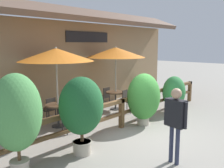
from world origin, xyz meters
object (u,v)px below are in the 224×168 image
Objects in this scene: potted_plant_corner_fern at (144,97)px; potted_plant_broad_leaf at (174,94)px; dining_table_middle at (116,95)px; chair_middle_wallside at (104,96)px; dining_table_near at (58,109)px; chair_near_streetside at (69,116)px; potted_plant_entrance_palm at (17,115)px; patio_umbrella_middle at (116,52)px; chair_middle_streetside at (128,100)px; potted_plant_small_flowering at (140,83)px; chair_near_wallside at (49,108)px; pedestrian at (176,116)px; potted_plant_tall_tropical at (81,108)px; patio_umbrella_near at (56,55)px.

potted_plant_broad_leaf is at bearing -0.40° from potted_plant_corner_fern.
chair_middle_wallside reaches higher than dining_table_middle.
potted_plant_broad_leaf is at bearing 113.66° from chair_middle_wallside.
dining_table_near is 0.93× the size of chair_near_streetside.
potted_plant_entrance_palm is at bearing -179.83° from potted_plant_corner_fern.
patio_umbrella_middle is (2.98, 0.66, 1.88)m from chair_near_streetside.
chair_middle_streetside is 0.50× the size of potted_plant_corner_fern.
potted_plant_broad_leaf is at bearing -59.80° from dining_table_middle.
dining_table_near is at bearing -179.64° from dining_table_middle.
potted_plant_small_flowering is (5.85, 0.87, 0.08)m from dining_table_near.
potted_plant_small_flowering is at bearing 36.82° from potted_plant_corner_fern.
potted_plant_corner_fern reaches higher than chair_near_wallside.
chair_middle_wallside is 6.01m from potted_plant_entrance_palm.
patio_umbrella_middle reaches higher than potted_plant_broad_leaf.
potted_plant_broad_leaf is 0.83× the size of pedestrian.
chair_middle_wallside is at bearing 36.51° from potted_plant_tall_tropical.
patio_umbrella_near is 1.98m from chair_near_streetside.
potted_plant_tall_tropical is (-3.81, -2.19, 0.59)m from dining_table_middle.
potted_plant_broad_leaf is 1.35× the size of potted_plant_small_flowering.
dining_table_near is 4.59m from potted_plant_broad_leaf.
potted_plant_tall_tropical is at bearing 35.13° from chair_middle_wallside.
pedestrian is at bearing -87.32° from dining_table_near.
pedestrian is (-2.78, -3.52, 0.63)m from chair_middle_streetside.
potted_plant_tall_tropical reaches higher than dining_table_near.
potted_plant_entrance_palm is (-2.45, -2.02, 0.72)m from dining_table_near.
patio_umbrella_near reaches higher than chair_near_wallside.
patio_umbrella_middle is 3.25× the size of dining_table_middle.
dining_table_middle is 0.75× the size of potted_plant_small_flowering.
dining_table_middle is (2.93, 0.02, -1.78)m from patio_umbrella_near.
potted_plant_entrance_palm is 1.11× the size of potted_plant_tall_tropical.
dining_table_middle is 2.24m from potted_plant_corner_fern.
potted_plant_entrance_palm is 1.58m from potted_plant_tall_tropical.
chair_near_streetside is at bearing 61.32° from potted_plant_tall_tropical.
chair_near_wallside is at bearing -177.72° from potted_plant_small_flowering.
patio_umbrella_near is at bearing -165.94° from pedestrian.
chair_middle_wallside is at bearing 12.10° from dining_table_near.
potted_plant_small_flowering is (3.83, 2.87, -0.27)m from potted_plant_corner_fern.
patio_umbrella_middle is 2.63m from potted_plant_corner_fern.
dining_table_middle is 0.93× the size of chair_middle_streetside.
chair_middle_wallside is 5.47m from pedestrian.
patio_umbrella_middle reaches higher than chair_middle_streetside.
potted_plant_entrance_palm is at bearing -159.30° from patio_umbrella_middle.
pedestrian is at bearing 87.48° from chair_near_wallside.
chair_near_streetside is 1.00× the size of chair_middle_streetside.
potted_plant_corner_fern reaches higher than pedestrian.
chair_middle_wallside is at bearing 12.10° from patio_umbrella_near.
chair_near_streetside is 1.08× the size of dining_table_middle.
potted_plant_corner_fern is (4.47, 0.01, -0.37)m from potted_plant_entrance_palm.
dining_table_middle is at bearing 157.81° from pedestrian.
dining_table_near is 0.93× the size of chair_middle_wallside.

